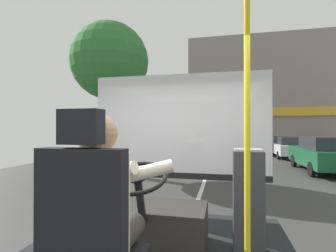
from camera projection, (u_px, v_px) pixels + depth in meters
ground at (208, 171)px, 10.51m from camera, size 18.00×44.00×0.06m
driver_seat at (91, 246)px, 1.36m from camera, size 0.48×0.48×1.28m
bus_driver at (100, 203)px, 1.46m from camera, size 0.80×0.57×0.85m
steering_console at (151, 222)px, 2.50m from camera, size 1.10×0.97×0.87m
handrail_pole at (247, 144)px, 1.80m from camera, size 0.04×0.04×2.13m
fare_box at (248, 201)px, 2.35m from camera, size 0.28×0.21×0.98m
windshield_panel at (179, 138)px, 3.51m from camera, size 2.50×0.08×1.48m
street_tree at (110, 62)px, 9.82m from camera, size 3.05×3.05×6.00m
shop_building at (277, 97)px, 19.46m from camera, size 13.44×4.90×8.56m
parked_car_green at (325, 154)px, 10.15m from camera, size 1.85×3.84×1.47m
parked_car_white at (291, 147)px, 15.14m from camera, size 1.99×3.80×1.27m
parked_car_charcoal at (278, 142)px, 20.21m from camera, size 1.92×4.04×1.27m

